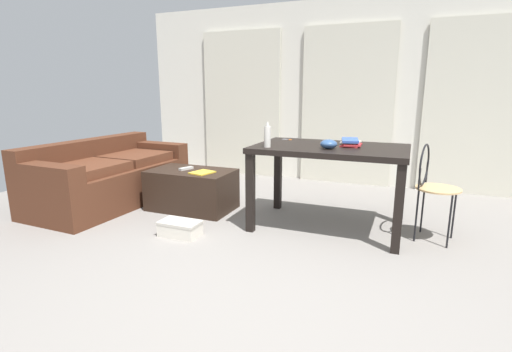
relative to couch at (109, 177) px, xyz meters
The scene contains 14 objects.
ground_plane 2.34m from the couch, ahead, with size 7.88×7.88×0.00m, color gray.
wall_back 3.25m from the couch, 41.75° to the left, with size 6.08×0.10×2.45m, color silver.
curtains 3.15m from the couch, 40.57° to the left, with size 4.33×0.03×2.11m.
couch is the anchor object (origin of this frame).
coffee_table 1.02m from the couch, ahead, with size 0.89×0.55×0.43m.
craft_table 2.53m from the couch, ahead, with size 1.36×0.86×0.78m.
wire_chair 3.37m from the couch, ahead, with size 0.36×0.39×0.83m.
bottle_near 2.07m from the couch, ahead, with size 0.06×0.06×0.22m.
bowl 2.57m from the couch, ahead, with size 0.15×0.15×0.08m, color #2D4C7A.
book_stack 2.72m from the couch, ahead, with size 0.21×0.32×0.06m.
scissors 2.11m from the couch, 12.11° to the left, with size 0.10×0.05×0.00m.
tv_remote_primary 0.97m from the couch, ahead, with size 0.05×0.16×0.02m, color #B7B7B2.
magazine 1.21m from the couch, ahead, with size 0.19×0.23×0.01m, color gold.
shoebox 1.46m from the couch, 23.41° to the right, with size 0.36×0.22×0.14m.
Camera 1 is at (0.85, -2.07, 1.28)m, focal length 26.65 mm.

